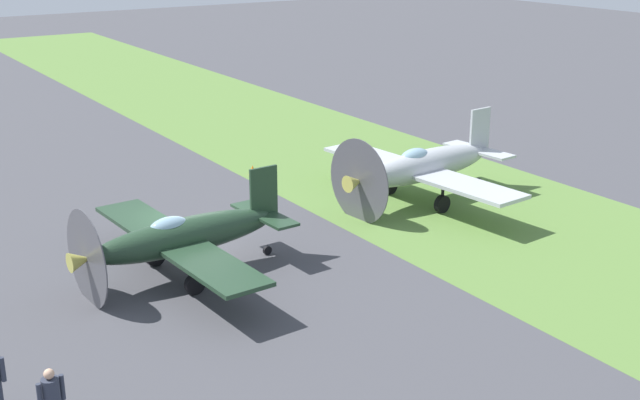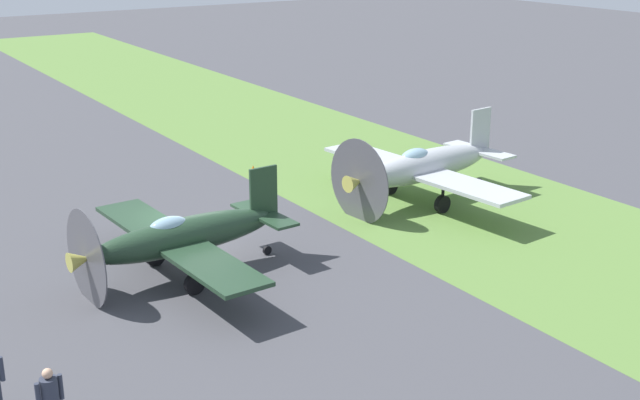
# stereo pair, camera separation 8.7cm
# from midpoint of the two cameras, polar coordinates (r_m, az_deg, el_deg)

# --- Properties ---
(ground_plane) EXTENTS (160.00, 160.00, 0.00)m
(ground_plane) POSITION_cam_midpoint_polar(r_m,az_deg,el_deg) (28.81, -8.84, -3.47)
(ground_plane) COLOR #424247
(grass_verge) EXTENTS (120.00, 11.00, 0.01)m
(grass_verge) POSITION_cam_midpoint_polar(r_m,az_deg,el_deg) (34.52, 8.23, 0.30)
(grass_verge) COLOR #567A38
(grass_verge) RESTS_ON ground
(airplane_lead) EXTENTS (9.05, 7.16, 3.22)m
(airplane_lead) POSITION_cam_midpoint_polar(r_m,az_deg,el_deg) (26.33, -9.35, -2.48)
(airplane_lead) COLOR #233D28
(airplane_lead) RESTS_ON ground
(airplane_wingman) EXTENTS (9.87, 7.82, 3.50)m
(airplane_wingman) POSITION_cam_midpoint_polar(r_m,az_deg,el_deg) (33.30, 7.11, 2.31)
(airplane_wingman) COLOR #B2B7BC
(airplane_wingman) RESTS_ON ground
(runway_marker_cone) EXTENTS (0.36, 0.36, 0.44)m
(runway_marker_cone) POSITION_cam_midpoint_polar(r_m,az_deg,el_deg) (37.05, -4.53, 2.05)
(runway_marker_cone) COLOR orange
(runway_marker_cone) RESTS_ON ground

